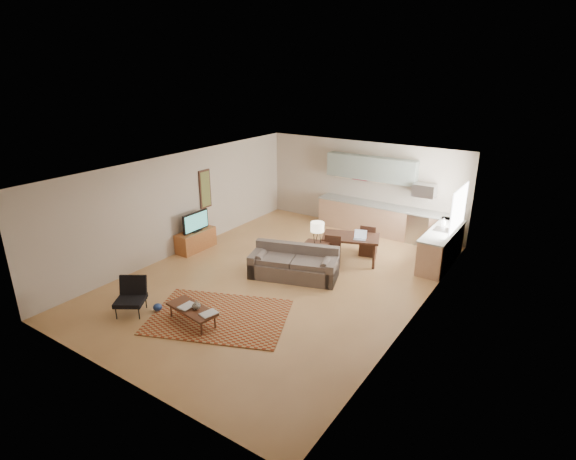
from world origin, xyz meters
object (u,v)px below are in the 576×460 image
Objects in this scene: sofa at (294,263)px; armchair at (130,297)px; console_table at (317,255)px; dining_table at (350,249)px; coffee_table at (192,315)px; tv_credenza at (196,240)px.

armchair is (-1.87, -3.28, -0.01)m from sofa.
armchair reaches higher than console_table.
console_table is at bearing 58.55° from sofa.
dining_table is (0.55, 0.80, 0.02)m from console_table.
console_table is 0.97m from dining_table.
console_table reaches higher than coffee_table.
sofa is at bearing 0.45° from tv_credenza.
armchair is 3.52m from tv_credenza.
sofa is at bearing 87.68° from coffee_table.
coffee_table is 1.65× the size of console_table.
tv_credenza is 3.50m from console_table.
coffee_table is at bearing -118.78° from sofa.
dining_table is at bearing 22.00° from tv_credenza.
coffee_table is at bearing -15.15° from armchair.
sofa reaches higher than dining_table.
dining_table is at bearing 45.03° from console_table.
armchair is 0.52× the size of dining_table.
dining_table is at bearing 82.39° from coffee_table.
tv_credenza is at bearing -178.46° from dining_table.
armchair is at bearing -153.44° from coffee_table.
sofa is 3.23m from tv_credenza.
sofa reaches higher than coffee_table.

